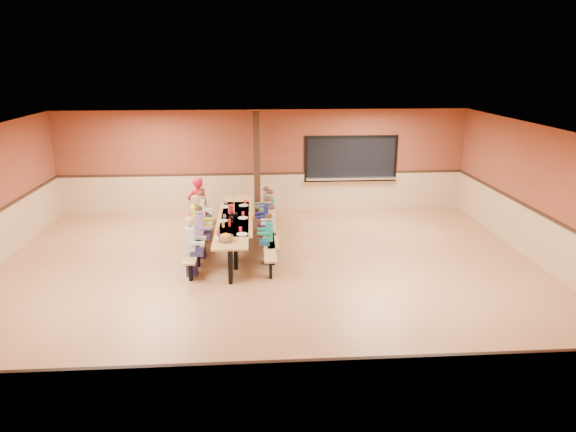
{
  "coord_description": "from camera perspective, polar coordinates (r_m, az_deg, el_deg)",
  "views": [
    {
      "loc": [
        -0.28,
        -9.94,
        4.35
      ],
      "look_at": [
        0.43,
        0.56,
        1.15
      ],
      "focal_mm": 32.0,
      "sensor_mm": 36.0,
      "label": 1
    }
  ],
  "objects": [
    {
      "name": "seated_child_purple_sec",
      "position": [
        11.83,
        -9.77,
        -1.78
      ],
      "size": [
        0.37,
        0.3,
        1.21
      ],
      "primitive_type": null,
      "color": "#8A609B",
      "rests_on": "ground"
    },
    {
      "name": "table_paddle",
      "position": [
        12.48,
        -6.01,
        0.66
      ],
      "size": [
        0.16,
        0.16,
        0.56
      ],
      "color": "black",
      "rests_on": "cafeteria_table_main"
    },
    {
      "name": "seated_adult_yellow",
      "position": [
        12.06,
        -10.08,
        -1.0
      ],
      "size": [
        0.46,
        0.37,
        1.39
      ],
      "primitive_type": null,
      "color": "yellow",
      "rests_on": "ground"
    },
    {
      "name": "seated_child_white_left",
      "position": [
        10.89,
        -10.74,
        -3.37
      ],
      "size": [
        0.39,
        0.32,
        1.26
      ],
      "primitive_type": null,
      "color": "silver",
      "rests_on": "ground"
    },
    {
      "name": "room_envelope",
      "position": [
        10.59,
        -2.1,
        -3.31
      ],
      "size": [
        12.04,
        10.04,
        3.02
      ],
      "color": "brown",
      "rests_on": "ground"
    },
    {
      "name": "seated_child_tan_sec",
      "position": [
        11.98,
        -1.79,
        -1.5
      ],
      "size": [
        0.33,
        0.27,
        1.14
      ],
      "primitive_type": null,
      "color": "beige",
      "rests_on": "ground"
    },
    {
      "name": "seated_child_green_sec",
      "position": [
        13.03,
        -1.98,
        0.25
      ],
      "size": [
        0.38,
        0.31,
        1.23
      ],
      "primitive_type": null,
      "color": "#2C6452",
      "rests_on": "ground"
    },
    {
      "name": "seated_child_char_right",
      "position": [
        13.31,
        -2.4,
        0.62
      ],
      "size": [
        0.38,
        0.31,
        1.23
      ],
      "primitive_type": null,
      "color": "#585E63",
      "rests_on": "ground"
    },
    {
      "name": "structural_post",
      "position": [
        14.62,
        -3.48,
        5.64
      ],
      "size": [
        0.18,
        0.18,
        3.0
      ],
      "primitive_type": "cube",
      "color": "black",
      "rests_on": "ground"
    },
    {
      "name": "place_settings",
      "position": [
        11.99,
        -6.18,
        -0.44
      ],
      "size": [
        0.65,
        3.3,
        0.11
      ],
      "primitive_type": null,
      "color": "beige",
      "rests_on": "cafeteria_table_main"
    },
    {
      "name": "condiment_ketchup",
      "position": [
        11.67,
        -6.51,
        -0.77
      ],
      "size": [
        0.06,
        0.06,
        0.17
      ],
      "primitive_type": "cylinder",
      "color": "#B2140F",
      "rests_on": "cafeteria_table_main"
    },
    {
      "name": "condiment_mustard",
      "position": [
        11.64,
        -7.21,
        -0.85
      ],
      "size": [
        0.06,
        0.06,
        0.17
      ],
      "primitive_type": "cylinder",
      "color": "yellow",
      "rests_on": "cafeteria_table_main"
    },
    {
      "name": "chip_bowl",
      "position": [
        10.75,
        -6.93,
        -2.41
      ],
      "size": [
        0.32,
        0.32,
        0.15
      ],
      "primitive_type": null,
      "color": "orange",
      "rests_on": "cafeteria_table_main"
    },
    {
      "name": "napkin_dispenser",
      "position": [
        11.99,
        -6.35,
        -0.39
      ],
      "size": [
        0.1,
        0.14,
        0.13
      ],
      "primitive_type": "cube",
      "color": "black",
      "rests_on": "cafeteria_table_main"
    },
    {
      "name": "kitchen_pass_through",
      "position": [
        15.44,
        7.01,
        6.11
      ],
      "size": [
        2.78,
        0.28,
        1.38
      ],
      "color": "black",
      "rests_on": "ground"
    },
    {
      "name": "seated_child_navy_right",
      "position": [
        12.42,
        -2.28,
        -0.63
      ],
      "size": [
        0.37,
        0.3,
        1.22
      ],
      "primitive_type": null,
      "color": "#171853",
      "rests_on": "ground"
    },
    {
      "name": "cafeteria_table_main",
      "position": [
        12.07,
        -6.14,
        -1.66
      ],
      "size": [
        1.91,
        3.7,
        0.74
      ],
      "color": "#B68848",
      "rests_on": "ground"
    },
    {
      "name": "ground",
      "position": [
        10.85,
        -2.06,
        -6.73
      ],
      "size": [
        12.0,
        12.0,
        0.0
      ],
      "primitive_type": "plane",
      "color": "#9C613B",
      "rests_on": "ground"
    },
    {
      "name": "seated_child_teal_right",
      "position": [
        11.32,
        -2.1,
        -2.58
      ],
      "size": [
        0.34,
        0.28,
        1.14
      ],
      "primitive_type": null,
      "color": "#168878",
      "rests_on": "ground"
    },
    {
      "name": "cafeteria_table_second",
      "position": [
        12.78,
        -5.63,
        -0.58
      ],
      "size": [
        1.91,
        3.7,
        0.74
      ],
      "color": "#B68848",
      "rests_on": "ground"
    },
    {
      "name": "seated_child_grey_left",
      "position": [
        13.2,
        -9.55,
        0.14
      ],
      "size": [
        0.36,
        0.29,
        1.18
      ],
      "primitive_type": null,
      "color": "silver",
      "rests_on": "ground"
    },
    {
      "name": "standing_woman",
      "position": [
        13.39,
        -9.98,
        1.12
      ],
      "size": [
        0.66,
        0.59,
        1.52
      ],
      "primitive_type": "imported",
      "rotation": [
        0.0,
        0.0,
        3.65
      ],
      "color": "#B0142A",
      "rests_on": "ground"
    },
    {
      "name": "punch_pitcher",
      "position": [
        12.65,
        -6.34,
        0.75
      ],
      "size": [
        0.16,
        0.16,
        0.22
      ],
      "primitive_type": "cylinder",
      "color": "red",
      "rests_on": "cafeteria_table_main"
    }
  ]
}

